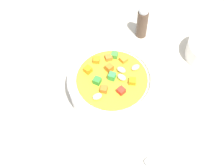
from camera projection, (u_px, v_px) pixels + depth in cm
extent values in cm
cube|color=#BAB2A0|center=(112.00, 93.00, 60.72)|extent=(140.00, 140.00, 2.00)
cylinder|color=white|center=(112.00, 85.00, 58.11)|extent=(17.68, 17.68, 4.23)
torus|color=white|center=(112.00, 78.00, 56.00)|extent=(18.01, 18.01, 1.39)
cylinder|color=gold|center=(112.00, 79.00, 56.18)|extent=(14.34, 14.34, 0.40)
cube|color=orange|center=(104.00, 89.00, 53.94)|extent=(1.48, 1.48, 1.14)
cube|color=orange|center=(96.00, 60.00, 57.93)|extent=(1.39, 1.39, 1.01)
cube|color=red|center=(121.00, 91.00, 53.73)|extent=(1.89, 1.89, 1.15)
ellipsoid|color=beige|center=(135.00, 67.00, 56.94)|extent=(2.22, 2.11, 0.90)
ellipsoid|color=beige|center=(121.00, 79.00, 55.15)|extent=(2.23, 2.00, 1.17)
cube|color=green|center=(112.00, 76.00, 55.43)|extent=(1.64, 1.64, 1.42)
cube|color=green|center=(97.00, 81.00, 54.90)|extent=(1.72, 1.72, 1.30)
cube|color=orange|center=(124.00, 59.00, 57.99)|extent=(1.89, 1.89, 0.98)
cube|color=green|center=(117.00, 55.00, 58.56)|extent=(1.53, 1.53, 1.09)
cube|color=orange|center=(109.00, 68.00, 56.48)|extent=(1.89, 1.89, 1.49)
cube|color=orange|center=(109.00, 57.00, 58.28)|extent=(1.73, 1.73, 1.00)
cube|color=orange|center=(132.00, 81.00, 55.02)|extent=(1.34, 1.34, 1.02)
ellipsoid|color=beige|center=(121.00, 70.00, 56.46)|extent=(2.20, 1.86, 1.11)
cube|color=orange|center=(88.00, 70.00, 56.38)|extent=(1.88, 1.88, 1.26)
ellipsoid|color=beige|center=(97.00, 96.00, 53.01)|extent=(2.23, 1.99, 1.18)
cylinder|color=silver|center=(84.00, 142.00, 53.02)|extent=(13.20, 3.58, 0.89)
ellipsoid|color=silver|center=(154.00, 163.00, 50.74)|extent=(4.16, 2.92, 1.08)
cylinder|color=white|center=(208.00, 51.00, 63.40)|extent=(9.82, 9.82, 3.87)
torus|color=white|center=(211.00, 45.00, 61.61)|extent=(9.92, 9.92, 0.79)
cylinder|color=#4C3828|center=(142.00, 24.00, 65.76)|extent=(2.62, 2.62, 7.10)
sphere|color=silver|center=(144.00, 11.00, 62.29)|extent=(2.36, 2.36, 2.36)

